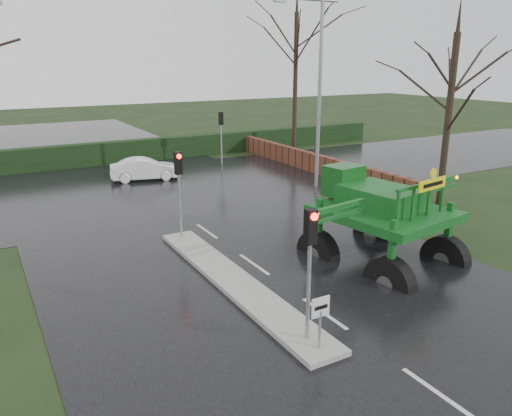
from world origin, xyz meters
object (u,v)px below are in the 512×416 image
traffic_signal_mid (179,176)px  traffic_signal_far (221,126)px  crop_sprayer (389,219)px  white_sedan (146,180)px  street_light_right (315,76)px  keep_left_sign (320,314)px  traffic_signal_near (310,247)px

traffic_signal_mid → traffic_signal_far: same height
crop_sprayer → white_sedan: crop_sprayer is taller
street_light_right → traffic_signal_far: bearing=101.9°
street_light_right → white_sedan: street_light_right is taller
street_light_right → traffic_signal_mid: bearing=-154.6°
street_light_right → white_sedan: bearing=140.8°
crop_sprayer → traffic_signal_far: bearing=70.7°
keep_left_sign → traffic_signal_far: (7.80, 21.51, 1.53)m
traffic_signal_near → crop_sprayer: size_ratio=0.45×
traffic_signal_near → crop_sprayer: bearing=22.7°
traffic_signal_mid → crop_sprayer: crop_sprayer is taller
traffic_signal_near → street_light_right: size_ratio=0.35×
traffic_signal_far → street_light_right: (1.69, -8.01, 3.40)m
street_light_right → crop_sprayer: bearing=-115.0°
keep_left_sign → street_light_right: (9.49, 13.50, 4.93)m
traffic_signal_far → crop_sprayer: crop_sprayer is taller
traffic_signal_mid → crop_sprayer: 7.97m
traffic_signal_mid → street_light_right: bearing=25.4°
keep_left_sign → traffic_signal_mid: traffic_signal_mid is taller
white_sedan → keep_left_sign: bearing=-173.6°
traffic_signal_mid → white_sedan: (1.93, 10.69, -2.59)m
street_light_right → crop_sprayer: (-5.22, -11.22, -3.89)m
street_light_right → white_sedan: 11.46m
traffic_signal_mid → crop_sprayer: bearing=-57.5°
keep_left_sign → crop_sprayer: bearing=28.1°
keep_left_sign → traffic_signal_near: (0.00, 0.49, 1.53)m
traffic_signal_near → crop_sprayer: 4.66m
traffic_signal_near → white_sedan: (1.93, 19.19, -2.59)m
keep_left_sign → street_light_right: bearing=54.9°
traffic_signal_far → street_light_right: bearing=101.9°
traffic_signal_near → traffic_signal_far: 22.42m
traffic_signal_near → street_light_right: 16.46m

